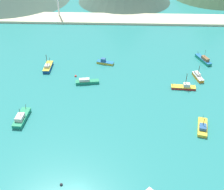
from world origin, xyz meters
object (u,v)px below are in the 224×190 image
at_px(fishing_boat_9, 21,118).
at_px(fishing_boat_3, 184,87).
at_px(fishing_boat_2, 204,60).
at_px(fishing_boat_5, 202,127).
at_px(fishing_boat_8, 198,76).
at_px(buoy_0, 61,185).
at_px(fishing_boat_7, 105,62).
at_px(fishing_boat_0, 48,67).
at_px(fishing_boat_1, 87,82).
at_px(buoy_1, 76,76).

bearing_deg(fishing_boat_9, fishing_boat_3, 20.62).
relative_size(fishing_boat_2, fishing_boat_5, 1.11).
xyz_separation_m(fishing_boat_5, fishing_boat_8, (4.49, 30.91, 0.19)).
xyz_separation_m(fishing_boat_3, fishing_boat_5, (2.18, -23.32, -0.03)).
distance_m(fishing_boat_8, buoy_0, 70.89).
bearing_deg(fishing_boat_9, buoy_0, -55.35).
bearing_deg(fishing_boat_7, fishing_boat_3, -30.37).
height_order(fishing_boat_9, buoy_0, fishing_boat_9).
bearing_deg(fishing_boat_5, fishing_boat_0, 147.65).
bearing_deg(fishing_boat_8, fishing_boat_5, -98.26).
height_order(fishing_boat_2, fishing_boat_5, fishing_boat_2).
relative_size(fishing_boat_7, fishing_boat_9, 0.76).
relative_size(fishing_boat_8, fishing_boat_9, 0.75).
height_order(fishing_boat_1, fishing_boat_2, fishing_boat_2).
relative_size(fishing_boat_0, fishing_boat_2, 0.85).
relative_size(fishing_boat_5, fishing_boat_9, 0.93).
xyz_separation_m(fishing_boat_2, fishing_boat_3, (-12.03, -22.10, -0.18)).
distance_m(fishing_boat_3, fishing_boat_8, 10.10).
bearing_deg(buoy_0, fishing_boat_2, 53.58).
relative_size(fishing_boat_2, fishing_boat_7, 1.35).
relative_size(fishing_boat_1, buoy_0, 11.74).
distance_m(fishing_boat_3, buoy_1, 43.17).
bearing_deg(fishing_boat_5, fishing_boat_1, 147.28).
relative_size(fishing_boat_2, buoy_0, 13.09).
relative_size(fishing_boat_1, fishing_boat_5, 0.99).
bearing_deg(fishing_boat_2, fishing_boat_8, -110.28).
bearing_deg(buoy_0, buoy_1, 94.00).
relative_size(fishing_boat_0, fishing_boat_5, 0.94).
bearing_deg(fishing_boat_5, buoy_0, -150.20).
xyz_separation_m(fishing_boat_0, fishing_boat_3, (55.04, -12.92, -0.15)).
distance_m(fishing_boat_5, fishing_boat_9, 58.68).
height_order(fishing_boat_0, fishing_boat_2, fishing_boat_0).
xyz_separation_m(fishing_boat_0, buoy_0, (16.24, -59.71, -0.77)).
bearing_deg(fishing_boat_0, fishing_boat_7, 12.89).
xyz_separation_m(fishing_boat_0, fishing_boat_9, (-1.42, -34.17, 0.09)).
relative_size(fishing_boat_5, buoy_1, 10.30).
height_order(fishing_boat_5, buoy_0, fishing_boat_5).
height_order(fishing_boat_1, buoy_0, fishing_boat_1).
distance_m(fishing_boat_0, fishing_boat_1, 20.58).
relative_size(fishing_boat_1, fishing_boat_3, 1.00).
relative_size(fishing_boat_9, buoy_0, 12.74).
distance_m(fishing_boat_2, fishing_boat_7, 43.50).
xyz_separation_m(fishing_boat_0, fishing_boat_2, (67.07, 9.18, 0.03)).
distance_m(fishing_boat_7, buoy_1, 15.91).
bearing_deg(fishing_boat_7, fishing_boat_1, -110.93).
xyz_separation_m(fishing_boat_9, buoy_0, (17.66, -25.55, -0.86)).
bearing_deg(fishing_boat_8, fishing_boat_0, 175.06).
height_order(fishing_boat_3, fishing_boat_8, fishing_boat_3).
height_order(fishing_boat_0, fishing_boat_1, fishing_boat_0).
bearing_deg(buoy_0, fishing_boat_5, 29.80).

